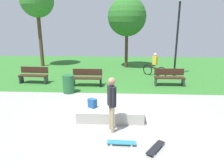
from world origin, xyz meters
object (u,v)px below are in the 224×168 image
park_bench_center_lawn (34,75)px  cyclist_on_bicycle (155,66)px  park_bench_near_lamppost (169,77)px  skater_performing_trick (112,101)px  lamp_post (178,30)px  skateboard_by_ledge (156,148)px  tree_slender_maple (127,17)px  park_bench_far_right (87,77)px  skateboard_spare (122,143)px  concrete_ledge (111,114)px  tree_broad_elm (37,1)px  trash_bin (69,84)px  backpack_on_ledge (92,103)px

park_bench_center_lawn → cyclist_on_bicycle: bearing=15.7°
park_bench_near_lamppost → skater_performing_trick: bearing=-118.7°
park_bench_center_lawn → lamp_post: bearing=14.3°
skateboard_by_ledge → tree_slender_maple: (-0.65, 11.05, 3.68)m
park_bench_far_right → tree_slender_maple: 6.47m
skateboard_by_ledge → tree_slender_maple: 11.66m
park_bench_far_right → park_bench_center_lawn: bearing=172.5°
lamp_post → cyclist_on_bicycle: size_ratio=3.16×
skateboard_by_ledge → park_bench_far_right: (-2.82, 5.90, 0.42)m
skateboard_spare → park_bench_far_right: size_ratio=0.50×
concrete_ledge → park_bench_far_right: (-1.51, 4.08, 0.29)m
tree_broad_elm → lamp_post: bearing=-16.2°
concrete_ledge → tree_slender_maple: (0.66, 9.23, 3.55)m
park_bench_near_lamppost → lamp_post: bearing=70.4°
skateboard_by_ledge → skateboard_spare: size_ratio=0.97×
skateboard_spare → park_bench_near_lamppost: size_ratio=0.50×
trash_bin → cyclist_on_bicycle: bearing=38.0°
park_bench_center_lawn → tree_broad_elm: tree_broad_elm is taller
trash_bin → cyclist_on_bicycle: cyclist_on_bicycle is taller
tree_broad_elm → skater_performing_trick: bearing=-59.3°
skater_performing_trick → tree_broad_elm: 12.56m
park_bench_near_lamppost → lamp_post: size_ratio=0.33×
tree_slender_maple → lamp_post: size_ratio=1.08×
skateboard_by_ledge → tree_broad_elm: size_ratio=0.13×
concrete_ledge → skater_performing_trick: 1.17m
trash_bin → park_bench_near_lamppost: bearing=16.7°
tree_slender_maple → tree_broad_elm: (-6.68, 0.22, 1.14)m
tree_slender_maple → skater_performing_trick: bearing=-93.3°
skater_performing_trick → tree_broad_elm: tree_broad_elm is taller
skateboard_by_ledge → park_bench_far_right: 6.55m
skater_performing_trick → lamp_post: (3.65, 7.45, 1.86)m
skateboard_spare → lamp_post: 9.32m
skateboard_by_ledge → skateboard_spare: bearing=167.3°
cyclist_on_bicycle → skateboard_by_ledge: bearing=-97.7°
tree_slender_maple → skateboard_spare: bearing=-91.4°
park_bench_near_lamppost → trash_bin: bearing=-163.3°
concrete_ledge → lamp_post: lamp_post is taller
skateboard_by_ledge → trash_bin: (-3.53, 4.67, 0.38)m
park_bench_center_lawn → tree_slender_maple: tree_slender_maple is taller
tree_slender_maple → trash_bin: tree_slender_maple is taller
concrete_ledge → tree_slender_maple: tree_slender_maple is taller
park_bench_far_right → trash_bin: bearing=-119.9°
tree_broad_elm → cyclist_on_bicycle: tree_broad_elm is taller
concrete_ledge → skateboard_by_ledge: size_ratio=2.94×
skateboard_spare → trash_bin: (-2.61, 4.46, 0.38)m
park_bench_near_lamppost → concrete_ledge: bearing=-123.8°
skateboard_spare → cyclist_on_bicycle: size_ratio=0.53×
skater_performing_trick → skateboard_spare: skater_performing_trick is taller
park_bench_near_lamppost → cyclist_on_bicycle: cyclist_on_bicycle is taller
skater_performing_trick → backpack_on_ledge: bearing=127.9°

